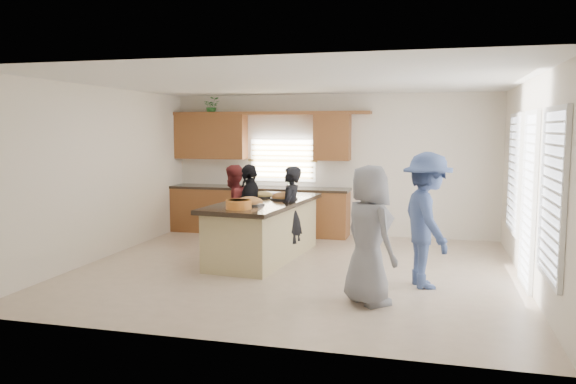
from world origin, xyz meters
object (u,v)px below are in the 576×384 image
(woman_left_mid, at_px, (233,207))
(woman_left_front, at_px, (250,211))
(salad_bowl, at_px, (239,204))
(woman_right_front, at_px, (369,235))
(woman_left_back, at_px, (290,213))
(island, at_px, (264,231))
(woman_right_back, at_px, (427,220))

(woman_left_mid, bearing_deg, woman_left_front, 63.88)
(salad_bowl, distance_m, woman_right_front, 2.27)
(woman_left_back, bearing_deg, salad_bowl, -28.22)
(salad_bowl, relative_size, woman_left_back, 0.25)
(woman_left_back, relative_size, woman_left_mid, 1.02)
(woman_left_front, bearing_deg, island, 83.35)
(woman_right_back, xyz_separation_m, woman_right_front, (-0.67, -0.93, -0.06))
(woman_left_mid, xyz_separation_m, woman_right_front, (2.67, -2.55, 0.10))
(island, bearing_deg, salad_bowl, -89.59)
(island, height_order, woman_left_front, woman_left_front)
(island, xyz_separation_m, salad_bowl, (-0.09, -0.96, 0.57))
(woman_left_mid, relative_size, woman_left_front, 0.96)
(island, height_order, woman_right_back, woman_right_back)
(woman_left_back, bearing_deg, woman_right_back, 59.57)
(woman_right_front, bearing_deg, woman_left_mid, 5.71)
(island, height_order, salad_bowl, salad_bowl)
(salad_bowl, xyz_separation_m, woman_left_front, (-0.14, 0.93, -0.25))
(woman_left_front, bearing_deg, woman_left_back, 86.84)
(woman_left_front, bearing_deg, woman_right_back, 55.68)
(woman_left_back, xyz_separation_m, woman_left_mid, (-1.16, 0.47, -0.01))
(woman_left_mid, bearing_deg, woman_left_back, 91.36)
(woman_right_back, bearing_deg, woman_left_mid, 44.72)
(woman_left_back, xyz_separation_m, woman_right_back, (2.18, -1.15, 0.15))
(woman_left_mid, height_order, woman_left_front, woman_left_front)
(salad_bowl, height_order, woman_right_back, woman_right_back)
(woman_left_front, relative_size, woman_right_front, 0.92)
(woman_left_back, distance_m, woman_right_front, 2.58)
(woman_left_back, relative_size, woman_right_back, 0.83)
(salad_bowl, bearing_deg, woman_right_back, -1.91)
(island, distance_m, salad_bowl, 1.12)
(island, xyz_separation_m, woman_left_back, (0.42, 0.10, 0.31))
(woman_left_mid, distance_m, woman_right_front, 3.69)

